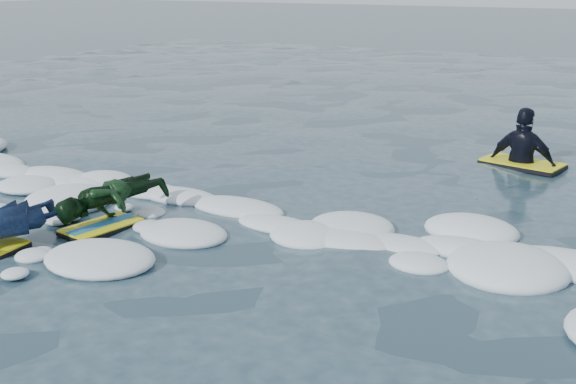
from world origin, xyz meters
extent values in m
plane|color=#19323D|center=(0.00, 0.00, 0.00)|extent=(120.00, 120.00, 0.00)
cube|color=black|center=(-0.87, 0.34, 0.03)|extent=(0.63, 0.95, 0.04)
cube|color=yellow|center=(-0.87, 0.34, 0.06)|extent=(0.61, 0.93, 0.02)
cube|color=#1871B4|center=(-0.87, 0.34, 0.07)|extent=(0.30, 0.85, 0.01)
imported|color=black|center=(-0.87, 0.54, 0.28)|extent=(0.98, 1.45, 0.50)
cube|color=black|center=(2.67, 5.44, 0.04)|extent=(1.27, 0.86, 0.06)
cube|color=yellow|center=(2.67, 5.44, 0.08)|extent=(1.24, 0.83, 0.02)
imported|color=black|center=(2.67, 5.44, 0.02)|extent=(1.06, 0.55, 1.74)
camera|label=1|loc=(4.61, -5.30, 2.74)|focal=45.00mm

